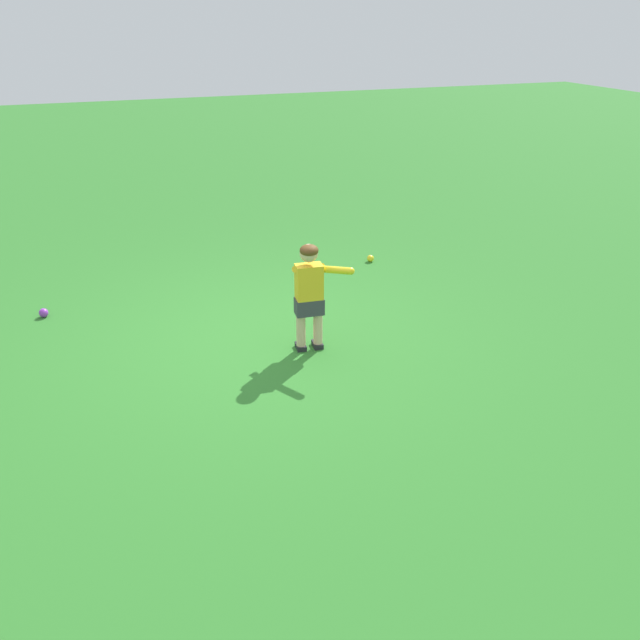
% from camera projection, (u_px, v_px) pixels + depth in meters
% --- Properties ---
extents(ground_plane, '(40.00, 40.00, 0.00)m').
position_uv_depth(ground_plane, '(260.00, 338.00, 6.49)').
color(ground_plane, '#2D7528').
extents(child_batter, '(0.51, 0.53, 1.08)m').
position_uv_depth(child_batter, '(310.00, 288.00, 6.01)').
color(child_batter, '#232328').
rests_on(child_batter, ground).
extents(play_ball_behind_batter, '(0.09, 0.09, 0.09)m').
position_uv_depth(play_ball_behind_batter, '(370.00, 258.00, 8.44)').
color(play_ball_behind_batter, yellow).
rests_on(play_ball_behind_batter, ground).
extents(play_ball_far_right, '(0.10, 0.10, 0.10)m').
position_uv_depth(play_ball_far_right, '(44.00, 313.00, 6.92)').
color(play_ball_far_right, purple).
rests_on(play_ball_far_right, ground).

